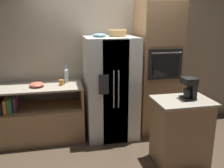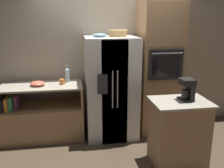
{
  "view_description": "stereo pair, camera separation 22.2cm",
  "coord_description": "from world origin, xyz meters",
  "px_view_note": "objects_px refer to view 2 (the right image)",
  "views": [
    {
      "loc": [
        -0.84,
        -3.95,
        2.01
      ],
      "look_at": [
        -0.0,
        -0.04,
        0.94
      ],
      "focal_mm": 40.0,
      "sensor_mm": 36.0,
      "label": 1
    },
    {
      "loc": [
        -0.62,
        -3.99,
        2.01
      ],
      "look_at": [
        -0.0,
        -0.04,
        0.94
      ],
      "focal_mm": 40.0,
      "sensor_mm": 36.0,
      "label": 2
    }
  ],
  "objects_px": {
    "wall_oven": "(159,68)",
    "bottle_tall": "(67,75)",
    "coffee_maker": "(188,89)",
    "refrigerator": "(111,88)",
    "wicker_basket": "(118,33)",
    "mixing_bowl": "(38,83)",
    "mug": "(62,82)",
    "fruit_bowl": "(100,35)"
  },
  "relations": [
    {
      "from": "wall_oven",
      "to": "bottle_tall",
      "type": "xyz_separation_m",
      "value": [
        -1.58,
        0.13,
        -0.09
      ]
    },
    {
      "from": "coffee_maker",
      "to": "refrigerator",
      "type": "bearing_deg",
      "value": 129.41
    },
    {
      "from": "refrigerator",
      "to": "wicker_basket",
      "type": "xyz_separation_m",
      "value": [
        0.12,
        0.01,
        0.91
      ]
    },
    {
      "from": "bottle_tall",
      "to": "mixing_bowl",
      "type": "xyz_separation_m",
      "value": [
        -0.48,
        -0.18,
        -0.09
      ]
    },
    {
      "from": "mixing_bowl",
      "to": "coffee_maker",
      "type": "bearing_deg",
      "value": -27.46
    },
    {
      "from": "mug",
      "to": "bottle_tall",
      "type": "bearing_deg",
      "value": 61.14
    },
    {
      "from": "wall_oven",
      "to": "mixing_bowl",
      "type": "xyz_separation_m",
      "value": [
        -2.06,
        -0.05,
        -0.18
      ]
    },
    {
      "from": "refrigerator",
      "to": "mixing_bowl",
      "type": "bearing_deg",
      "value": 179.02
    },
    {
      "from": "wall_oven",
      "to": "mug",
      "type": "xyz_separation_m",
      "value": [
        -1.67,
        -0.03,
        -0.17
      ]
    },
    {
      "from": "bottle_tall",
      "to": "mixing_bowl",
      "type": "relative_size",
      "value": 1.27
    },
    {
      "from": "bottle_tall",
      "to": "wicker_basket",
      "type": "bearing_deg",
      "value": -12.62
    },
    {
      "from": "mug",
      "to": "mixing_bowl",
      "type": "relative_size",
      "value": 0.48
    },
    {
      "from": "refrigerator",
      "to": "mug",
      "type": "relative_size",
      "value": 15.21
    },
    {
      "from": "fruit_bowl",
      "to": "coffee_maker",
      "type": "relative_size",
      "value": 0.8
    },
    {
      "from": "wall_oven",
      "to": "wicker_basket",
      "type": "bearing_deg",
      "value": -175.16
    },
    {
      "from": "fruit_bowl",
      "to": "mug",
      "type": "distance_m",
      "value": 0.99
    },
    {
      "from": "wall_oven",
      "to": "mug",
      "type": "bearing_deg",
      "value": -179.12
    },
    {
      "from": "wall_oven",
      "to": "coffee_maker",
      "type": "xyz_separation_m",
      "value": [
        0.01,
        -1.13,
        -0.05
      ]
    },
    {
      "from": "wall_oven",
      "to": "mixing_bowl",
      "type": "distance_m",
      "value": 2.07
    },
    {
      "from": "wicker_basket",
      "to": "mixing_bowl",
      "type": "distance_m",
      "value": 1.55
    },
    {
      "from": "wicker_basket",
      "to": "coffee_maker",
      "type": "distance_m",
      "value": 1.47
    },
    {
      "from": "wicker_basket",
      "to": "bottle_tall",
      "type": "bearing_deg",
      "value": 167.38
    },
    {
      "from": "refrigerator",
      "to": "wicker_basket",
      "type": "bearing_deg",
      "value": 6.01
    },
    {
      "from": "refrigerator",
      "to": "fruit_bowl",
      "type": "height_order",
      "value": "fruit_bowl"
    },
    {
      "from": "mug",
      "to": "coffee_maker",
      "type": "relative_size",
      "value": 0.38
    },
    {
      "from": "fruit_bowl",
      "to": "mixing_bowl",
      "type": "distance_m",
      "value": 1.28
    },
    {
      "from": "refrigerator",
      "to": "coffee_maker",
      "type": "distance_m",
      "value": 1.39
    },
    {
      "from": "coffee_maker",
      "to": "fruit_bowl",
      "type": "bearing_deg",
      "value": 135.28
    },
    {
      "from": "refrigerator",
      "to": "coffee_maker",
      "type": "relative_size",
      "value": 5.82
    },
    {
      "from": "refrigerator",
      "to": "wicker_basket",
      "type": "relative_size",
      "value": 5.68
    },
    {
      "from": "coffee_maker",
      "to": "mixing_bowl",
      "type": "bearing_deg",
      "value": 152.54
    },
    {
      "from": "bottle_tall",
      "to": "coffee_maker",
      "type": "relative_size",
      "value": 1.02
    },
    {
      "from": "wall_oven",
      "to": "bottle_tall",
      "type": "height_order",
      "value": "wall_oven"
    },
    {
      "from": "coffee_maker",
      "to": "mug",
      "type": "bearing_deg",
      "value": 146.65
    },
    {
      "from": "wall_oven",
      "to": "fruit_bowl",
      "type": "bearing_deg",
      "value": -175.16
    },
    {
      "from": "refrigerator",
      "to": "fruit_bowl",
      "type": "distance_m",
      "value": 0.9
    },
    {
      "from": "bottle_tall",
      "to": "mug",
      "type": "bearing_deg",
      "value": -118.86
    },
    {
      "from": "wall_oven",
      "to": "bottle_tall",
      "type": "relative_size",
      "value": 7.64
    },
    {
      "from": "refrigerator",
      "to": "mixing_bowl",
      "type": "distance_m",
      "value": 1.21
    },
    {
      "from": "fruit_bowl",
      "to": "coffee_maker",
      "type": "distance_m",
      "value": 1.62
    },
    {
      "from": "wall_oven",
      "to": "mug",
      "type": "relative_size",
      "value": 20.38
    },
    {
      "from": "fruit_bowl",
      "to": "mug",
      "type": "bearing_deg",
      "value": 174.31
    }
  ]
}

